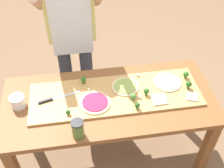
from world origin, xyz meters
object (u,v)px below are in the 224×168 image
broccoli_floret_front_left (137,105)px  broccoli_floret_center_left (133,97)px  pizza_whole_beet_magenta (95,102)px  cheese_crumble_a (140,97)px  pizza_whole_pesto_green (125,86)px  broccoli_floret_back_left (146,91)px  broccoli_floret_back_right (189,84)px  flour_cup (18,102)px  broccoli_floret_front_mid (68,112)px  prep_table (109,108)px  broccoli_floret_back_mid (186,74)px  chefs_knife (53,99)px  cheese_crumble_c (138,75)px  pizza_whole_white_garlic (167,82)px  sauce_jar (78,129)px  cheese_crumble_b (89,89)px  broccoli_floret_center_right (83,79)px  pizza_slice_near_right (159,99)px  pizza_slice_far_left (192,97)px  cook_center (71,27)px

broccoli_floret_front_left → broccoli_floret_center_left: broccoli_floret_center_left is taller
pizza_whole_beet_magenta → cheese_crumble_a: 0.33m
pizza_whole_pesto_green → broccoli_floret_back_left: broccoli_floret_back_left is taller
broccoli_floret_back_right → flour_cup: size_ratio=0.62×
pizza_whole_beet_magenta → broccoli_floret_front_mid: bearing=-158.7°
prep_table → broccoli_floret_back_mid: bearing=11.2°
chefs_knife → broccoli_floret_back_left: 0.70m
cheese_crumble_c → pizza_whole_white_garlic: bearing=-27.9°
pizza_whole_white_garlic → pizza_whole_beet_magenta: 0.60m
broccoli_floret_back_mid → sauce_jar: size_ratio=0.43×
chefs_knife → pizza_whole_beet_magenta: 0.31m
broccoli_floret_back_mid → cheese_crumble_b: (-0.78, -0.02, -0.03)m
broccoli_floret_center_right → broccoli_floret_center_left: 0.42m
prep_table → pizza_whole_beet_magenta: size_ratio=6.94×
pizza_slice_near_right → flour_cup: size_ratio=1.00×
cheese_crumble_b → cheese_crumble_c: 0.42m
cheese_crumble_a → flour_cup: bearing=175.4°
pizza_whole_pesto_green → pizza_whole_beet_magenta: (-0.25, -0.13, -0.00)m
pizza_whole_pesto_green → sauce_jar: bearing=-135.2°
pizza_slice_far_left → cheese_crumble_a: bearing=172.2°
cheese_crumble_c → broccoli_floret_center_left: bearing=-110.3°
pizza_slice_near_right → sauce_jar: sauce_jar is taller
pizza_whole_pesto_green → broccoli_floret_back_mid: bearing=3.9°
cheese_crumble_b → broccoli_floret_center_left: bearing=-25.7°
broccoli_floret_front_mid → broccoli_floret_center_right: broccoli_floret_center_right is taller
pizza_slice_near_right → pizza_whole_pesto_green: bearing=142.4°
cheese_crumble_a → cook_center: (-0.45, 0.68, 0.22)m
pizza_slice_far_left → broccoli_floret_back_left: size_ratio=1.35×
pizza_slice_far_left → cheese_crumble_b: (-0.76, 0.19, 0.00)m
chefs_knife → pizza_whole_white_garlic: bearing=2.9°
flour_cup → cook_center: size_ratio=0.06×
broccoli_floret_back_left → cheese_crumble_a: (-0.05, -0.02, -0.03)m
broccoli_floret_back_mid → broccoli_floret_back_left: size_ratio=0.98×
broccoli_floret_front_mid → broccoli_floret_back_mid: (0.95, 0.24, 0.01)m
broccoli_floret_back_mid → cook_center: (-0.87, 0.52, 0.20)m
pizza_whole_white_garlic → broccoli_floret_back_left: (-0.20, -0.10, 0.03)m
broccoli_floret_back_mid → broccoli_floret_back_right: 0.12m
cook_center → broccoli_floret_back_right: bearing=-37.0°
chefs_knife → broccoli_floret_front_mid: size_ratio=7.64×
prep_table → flour_cup: flour_cup is taller
broccoli_floret_center_left → chefs_knife: bearing=170.8°
chefs_knife → sauce_jar: 0.38m
pizza_whole_pesto_green → broccoli_floret_back_right: (0.48, -0.08, 0.03)m
broccoli_floret_front_mid → broccoli_floret_front_left: bearing=-1.9°
pizza_whole_pesto_green → broccoli_floret_back_right: size_ratio=3.17×
pizza_whole_beet_magenta → broccoli_floret_center_right: (-0.07, 0.23, 0.03)m
broccoli_floret_back_right → flour_cup: (-1.28, 0.03, -0.02)m
pizza_whole_white_garlic → broccoli_floret_center_right: broccoli_floret_center_right is taller
broccoli_floret_front_left → broccoli_floret_center_left: 0.09m
broccoli_floret_back_mid → broccoli_floret_center_right: bearing=175.7°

